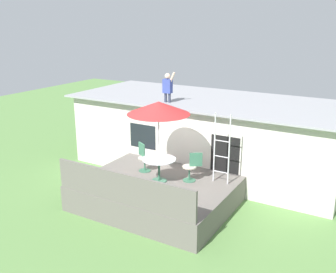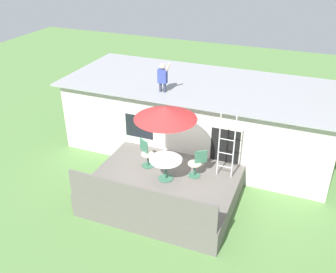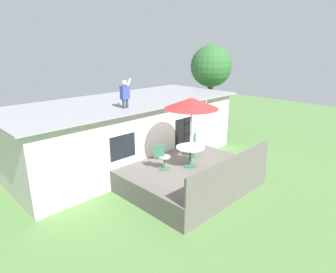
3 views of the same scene
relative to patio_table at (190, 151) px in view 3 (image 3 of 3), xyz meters
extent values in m
plane|color=#567F42|center=(-0.06, 0.11, -1.39)|extent=(40.00, 40.00, 0.00)
cube|color=beige|center=(-0.06, 3.71, -0.03)|extent=(10.00, 4.00, 2.72)
cube|color=#99999E|center=(-0.06, 3.71, 1.36)|extent=(10.50, 4.50, 0.06)
cube|color=black|center=(-1.75, 1.72, 0.16)|extent=(1.10, 0.03, 0.90)
cube|color=black|center=(1.48, 1.72, -0.34)|extent=(1.00, 0.03, 2.00)
cube|color=#605B56|center=(-0.06, 0.11, -0.99)|extent=(4.62, 3.98, 0.80)
cube|color=#605B56|center=(-0.06, -1.83, -0.14)|extent=(4.52, 0.08, 0.90)
cylinder|color=#33664C|center=(0.00, 0.00, -0.57)|extent=(0.48, 0.48, 0.03)
cylinder|color=#33664C|center=(0.00, 0.00, -0.22)|extent=(0.07, 0.07, 0.71)
cylinder|color=silver|center=(0.00, 0.00, 0.14)|extent=(1.04, 1.04, 0.03)
cylinder|color=silver|center=(0.00, 0.00, 0.61)|extent=(0.04, 0.04, 2.40)
cone|color=red|center=(0.00, 0.00, 1.76)|extent=(1.90, 1.90, 0.38)
cylinder|color=silver|center=(1.46, 0.87, 0.51)|extent=(0.04, 0.04, 2.20)
cylinder|color=silver|center=(1.94, 0.87, 0.51)|extent=(0.04, 0.04, 2.20)
cylinder|color=silver|center=(1.70, 0.87, -0.24)|extent=(0.48, 0.03, 0.03)
cylinder|color=silver|center=(1.70, 0.87, 0.26)|extent=(0.48, 0.03, 0.03)
cylinder|color=silver|center=(1.70, 0.87, 0.76)|extent=(0.48, 0.03, 0.03)
cylinder|color=silver|center=(1.70, 0.87, 1.26)|extent=(0.48, 0.03, 0.03)
cylinder|color=#33384C|center=(-1.15, 2.36, 1.56)|extent=(0.10, 0.10, 0.34)
cylinder|color=#33384C|center=(-0.99, 2.36, 1.56)|extent=(0.10, 0.10, 0.34)
cube|color=#384799|center=(-1.07, 2.36, 1.98)|extent=(0.32, 0.20, 0.50)
sphere|color=beige|center=(-1.07, 2.36, 2.34)|extent=(0.20, 0.20, 0.20)
cylinder|color=beige|center=(-0.89, 2.36, 2.28)|extent=(0.26, 0.08, 0.44)
cylinder|color=#33664C|center=(-0.85, 0.48, -0.58)|extent=(0.40, 0.40, 0.02)
cylinder|color=#33664C|center=(-0.85, 0.48, -0.36)|extent=(0.06, 0.06, 0.44)
cylinder|color=#A59E8C|center=(-0.85, 0.48, -0.13)|extent=(0.44, 0.44, 0.04)
cube|color=#33664C|center=(-1.03, 0.57, 0.11)|extent=(0.37, 0.23, 0.44)
cylinder|color=#33664C|center=(0.80, 0.51, -0.58)|extent=(0.40, 0.40, 0.02)
cylinder|color=#33664C|center=(0.80, 0.51, -0.36)|extent=(0.06, 0.06, 0.44)
cylinder|color=#A59E8C|center=(0.80, 0.51, -0.13)|extent=(0.44, 0.44, 0.04)
cube|color=#33664C|center=(0.97, 0.61, 0.11)|extent=(0.36, 0.25, 0.44)
cylinder|color=brown|center=(6.72, 4.28, 0.31)|extent=(0.31, 0.31, 3.39)
sphere|color=#2D662D|center=(6.72, 4.28, 2.49)|extent=(2.45, 2.45, 2.45)
camera|label=1|loc=(5.87, -9.49, 4.26)|focal=41.21mm
camera|label=2|loc=(3.76, -9.19, 6.39)|focal=39.86mm
camera|label=3|loc=(-7.47, -6.39, 3.65)|focal=30.74mm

